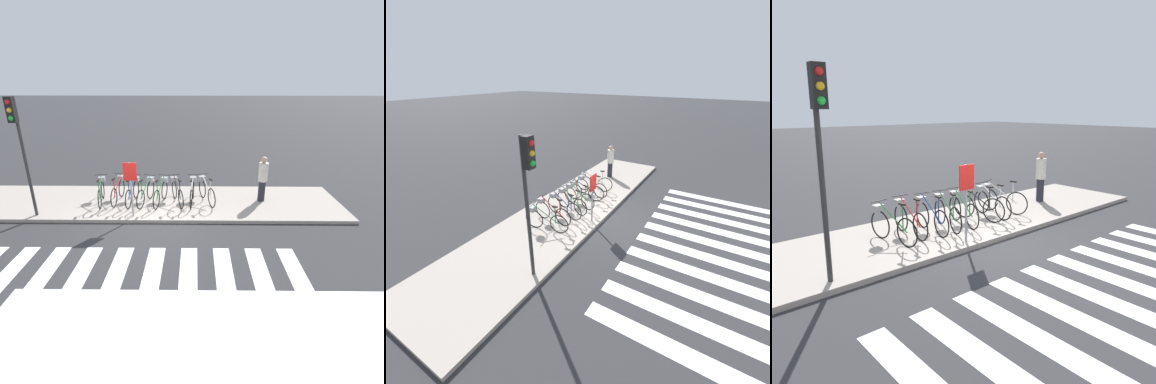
% 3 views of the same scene
% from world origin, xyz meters
% --- Properties ---
extents(ground_plane, '(120.00, 120.00, 0.00)m').
position_xyz_m(ground_plane, '(0.00, 0.00, 0.00)').
color(ground_plane, '#2D2D30').
extents(sidewalk, '(13.88, 3.20, 0.12)m').
position_xyz_m(sidewalk, '(0.00, 1.60, 0.06)').
color(sidewalk, '#9E9389').
rests_on(sidewalk, ground_plane).
extents(parked_bicycle_0, '(0.48, 1.68, 1.04)m').
position_xyz_m(parked_bicycle_0, '(-1.99, 1.47, 0.57)').
color(parked_bicycle_0, black).
rests_on(parked_bicycle_0, sidewalk).
extents(parked_bicycle_1, '(0.46, 1.70, 1.04)m').
position_xyz_m(parked_bicycle_1, '(-1.39, 1.63, 0.57)').
color(parked_bicycle_1, black).
rests_on(parked_bicycle_1, sidewalk).
extents(parked_bicycle_2, '(0.46, 1.69, 1.04)m').
position_xyz_m(parked_bicycle_2, '(-0.81, 1.50, 0.57)').
color(parked_bicycle_2, black).
rests_on(parked_bicycle_2, sidewalk).
extents(parked_bicycle_3, '(0.55, 1.66, 1.04)m').
position_xyz_m(parked_bicycle_3, '(-0.30, 1.47, 0.57)').
color(parked_bicycle_3, black).
rests_on(parked_bicycle_3, sidewalk).
extents(parked_bicycle_4, '(0.51, 1.67, 1.04)m').
position_xyz_m(parked_bicycle_4, '(0.25, 1.46, 0.57)').
color(parked_bicycle_4, black).
rests_on(parked_bicycle_4, sidewalk).
extents(parked_bicycle_5, '(0.64, 1.63, 1.04)m').
position_xyz_m(parked_bicycle_5, '(0.83, 1.51, 0.57)').
color(parked_bicycle_5, black).
rests_on(parked_bicycle_5, sidewalk).
extents(parked_bicycle_6, '(0.46, 1.69, 1.04)m').
position_xyz_m(parked_bicycle_6, '(1.40, 1.52, 0.57)').
color(parked_bicycle_6, black).
rests_on(parked_bicycle_6, sidewalk).
extents(parked_bicycle_7, '(0.67, 1.62, 1.04)m').
position_xyz_m(parked_bicycle_7, '(1.92, 1.62, 0.57)').
color(parked_bicycle_7, black).
rests_on(parked_bicycle_7, sidewalk).
extents(pedestrian, '(0.34, 0.34, 1.72)m').
position_xyz_m(pedestrian, '(4.02, 1.70, 1.03)').
color(pedestrian, '#23232D').
rests_on(pedestrian, sidewalk).
extents(traffic_light, '(0.24, 0.40, 3.91)m').
position_xyz_m(traffic_light, '(-3.93, 0.24, 2.92)').
color(traffic_light, '#2D2D2D').
rests_on(traffic_light, sidewalk).
extents(sign_post, '(0.44, 0.07, 1.90)m').
position_xyz_m(sign_post, '(-0.59, 0.29, 1.42)').
color(sign_post, '#99999E').
rests_on(sign_post, sidewalk).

